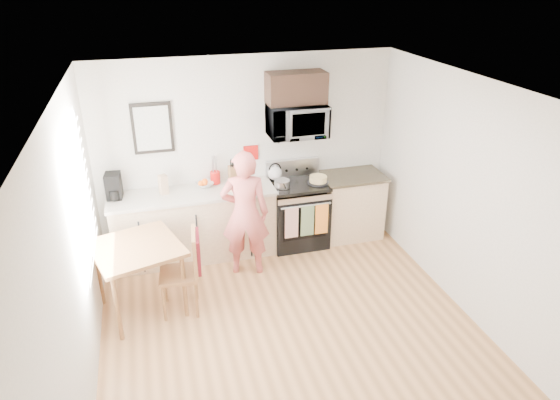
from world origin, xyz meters
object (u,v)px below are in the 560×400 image
object	(u,v)px
microwave	(297,121)
person	(245,214)
dining_table	(137,254)
cake	(318,180)
chair	(190,261)
range	(298,215)

from	to	relation	value
microwave	person	world-z (taller)	microwave
dining_table	person	bearing A→B (deg)	20.25
dining_table	cake	bearing A→B (deg)	20.96
dining_table	cake	distance (m)	2.60
microwave	chair	size ratio (longest dim) A/B	0.77
microwave	dining_table	xyz separation A→B (m)	(-2.16, -1.11, -1.02)
microwave	person	xyz separation A→B (m)	(-0.85, -0.63, -0.94)
range	person	distance (m)	1.07
cake	microwave	bearing A→B (deg)	143.79
microwave	person	bearing A→B (deg)	-143.50
person	cake	world-z (taller)	person
person	dining_table	distance (m)	1.40
chair	cake	world-z (taller)	cake
range	chair	size ratio (longest dim) A/B	1.17
person	dining_table	xyz separation A→B (m)	(-1.31, -0.48, -0.08)
microwave	person	size ratio (longest dim) A/B	0.46
chair	dining_table	bearing A→B (deg)	172.52
range	chair	xyz separation A→B (m)	(-1.60, -1.14, 0.20)
cake	person	bearing A→B (deg)	-158.22
person	microwave	bearing A→B (deg)	-129.81
range	person	xyz separation A→B (m)	(-0.85, -0.53, 0.38)
range	microwave	bearing A→B (deg)	90.06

